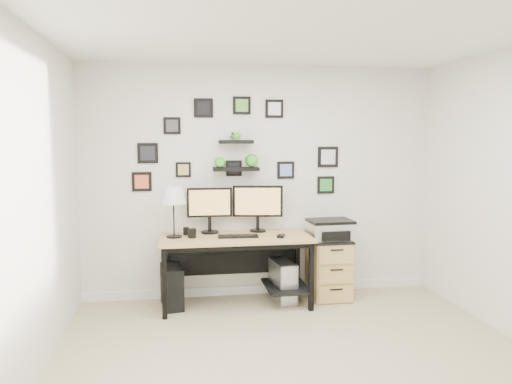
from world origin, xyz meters
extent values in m
plane|color=#C1B28A|center=(0.00, 0.00, 0.00)|extent=(4.00, 4.00, 0.00)
plane|color=white|center=(0.00, 0.00, 2.60)|extent=(4.00, 4.00, 0.00)
plane|color=silver|center=(0.00, 2.00, 1.30)|extent=(4.00, 0.00, 4.00)
plane|color=silver|center=(0.00, -2.00, 1.30)|extent=(4.00, 0.00, 4.00)
plane|color=silver|center=(-2.00, 0.00, 1.30)|extent=(0.00, 4.00, 4.00)
cube|color=white|center=(0.00, 1.99, 0.05)|extent=(4.00, 0.03, 0.10)
cube|color=tan|center=(-0.34, 1.63, 0.73)|extent=(1.60, 0.70, 0.03)
cube|color=black|center=(-0.34, 1.63, 0.69)|extent=(1.54, 0.64, 0.05)
cube|color=black|center=(-0.34, 1.96, 0.46)|extent=(1.44, 0.02, 0.41)
cube|color=black|center=(0.21, 1.63, 0.18)|extent=(0.45, 0.63, 0.03)
cube|color=black|center=(-1.09, 1.33, 0.36)|extent=(0.05, 0.05, 0.72)
cube|color=black|center=(-1.09, 1.93, 0.36)|extent=(0.05, 0.05, 0.72)
cube|color=black|center=(0.41, 1.33, 0.36)|extent=(0.05, 0.05, 0.72)
cube|color=black|center=(0.41, 1.93, 0.36)|extent=(0.05, 0.05, 0.72)
cylinder|color=black|center=(-0.60, 1.86, 0.76)|extent=(0.20, 0.20, 0.02)
cylinder|color=black|center=(-0.60, 1.86, 0.85)|extent=(0.04, 0.04, 0.17)
cube|color=black|center=(-0.60, 1.86, 1.09)|extent=(0.49, 0.05, 0.32)
cube|color=tan|center=(-0.60, 1.84, 1.09)|extent=(0.44, 0.02, 0.28)
cylinder|color=black|center=(-0.06, 1.87, 0.76)|extent=(0.21, 0.21, 0.02)
cylinder|color=black|center=(-0.06, 1.87, 0.84)|extent=(0.04, 0.04, 0.16)
cube|color=black|center=(-0.06, 1.87, 1.09)|extent=(0.55, 0.12, 0.35)
cube|color=tan|center=(-0.07, 1.85, 1.09)|extent=(0.50, 0.08, 0.30)
cube|color=black|center=(-0.32, 1.59, 0.76)|extent=(0.43, 0.15, 0.02)
cube|color=black|center=(0.12, 1.50, 0.77)|extent=(0.11, 0.12, 0.03)
cylinder|color=black|center=(-0.99, 1.69, 0.76)|extent=(0.16, 0.16, 0.02)
cylinder|color=black|center=(-0.99, 1.69, 1.01)|extent=(0.01, 0.01, 0.49)
cone|color=white|center=(-0.99, 1.69, 1.20)|extent=(0.27, 0.27, 0.18)
cylinder|color=black|center=(-0.80, 1.63, 0.80)|extent=(0.09, 0.09, 0.10)
cylinder|color=black|center=(-0.86, 1.80, 0.79)|extent=(0.07, 0.07, 0.09)
cube|color=black|center=(-1.02, 1.69, 0.22)|extent=(0.26, 0.46, 0.44)
cube|color=gray|center=(0.19, 1.69, 0.22)|extent=(0.25, 0.46, 0.44)
cube|color=silver|center=(0.21, 1.47, 0.22)|extent=(0.18, 0.03, 0.41)
cube|color=tan|center=(0.73, 1.73, 0.33)|extent=(0.42, 0.50, 0.65)
cube|color=black|center=(0.73, 1.73, 0.66)|extent=(0.43, 0.51, 0.02)
cube|color=tan|center=(0.73, 1.47, 0.11)|extent=(0.39, 0.02, 0.18)
cylinder|color=black|center=(0.73, 1.46, 0.17)|extent=(0.14, 0.02, 0.02)
cube|color=tan|center=(0.73, 1.47, 0.33)|extent=(0.39, 0.02, 0.18)
cylinder|color=black|center=(0.73, 1.46, 0.39)|extent=(0.14, 0.02, 0.02)
cube|color=tan|center=(0.73, 1.47, 0.54)|extent=(0.39, 0.02, 0.18)
cylinder|color=black|center=(0.73, 1.46, 0.60)|extent=(0.14, 0.02, 0.02)
cube|color=silver|center=(0.73, 1.72, 0.76)|extent=(0.49, 0.39, 0.18)
cube|color=black|center=(0.73, 1.72, 0.87)|extent=(0.49, 0.39, 0.03)
cube|color=black|center=(0.74, 1.53, 0.74)|extent=(0.32, 0.04, 0.11)
cube|color=black|center=(-0.30, 1.91, 1.45)|extent=(0.50, 0.18, 0.04)
cube|color=black|center=(-0.30, 1.90, 1.75)|extent=(0.38, 0.15, 0.04)
imported|color=green|center=(-0.47, 1.91, 1.60)|extent=(0.15, 0.12, 0.27)
imported|color=green|center=(-0.13, 1.91, 1.60)|extent=(0.15, 0.15, 0.27)
imported|color=green|center=(-0.30, 1.90, 1.90)|extent=(0.13, 0.09, 0.25)
cube|color=black|center=(-1.26, 1.99, 1.63)|extent=(0.22, 0.02, 0.22)
cube|color=black|center=(-1.26, 1.98, 1.63)|extent=(0.15, 0.00, 0.15)
cube|color=black|center=(-0.32, 1.99, 1.46)|extent=(0.18, 0.02, 0.18)
cube|color=black|center=(-0.32, 1.98, 1.46)|extent=(0.12, 0.00, 0.12)
cube|color=black|center=(0.78, 1.99, 1.57)|extent=(0.24, 0.02, 0.24)
cube|color=silver|center=(0.78, 1.98, 1.57)|extent=(0.17, 0.00, 0.17)
cube|color=black|center=(0.75, 1.99, 1.25)|extent=(0.20, 0.02, 0.20)
cube|color=#318837|center=(0.75, 1.98, 1.25)|extent=(0.14, 0.00, 0.14)
cube|color=black|center=(0.14, 1.99, 2.12)|extent=(0.20, 0.02, 0.20)
cube|color=white|center=(0.14, 1.98, 2.12)|extent=(0.14, 0.00, 0.14)
cube|color=black|center=(-0.99, 1.99, 1.92)|extent=(0.18, 0.02, 0.18)
cube|color=#38393E|center=(-0.99, 1.98, 1.92)|extent=(0.13, 0.00, 0.13)
cube|color=black|center=(-1.33, 1.99, 1.32)|extent=(0.21, 0.02, 0.21)
cube|color=#E75836|center=(-1.33, 1.98, 1.32)|extent=(0.15, 0.00, 0.15)
cube|color=black|center=(0.28, 1.99, 1.43)|extent=(0.20, 0.02, 0.20)
cube|color=#7183C6|center=(0.28, 1.98, 1.43)|extent=(0.14, 0.00, 0.14)
cube|color=black|center=(-0.22, 1.99, 2.15)|extent=(0.20, 0.02, 0.20)
cube|color=#5B9B33|center=(-0.22, 1.98, 2.15)|extent=(0.14, 0.00, 0.14)
cube|color=black|center=(-0.65, 1.99, 2.12)|extent=(0.21, 0.02, 0.21)
cube|color=black|center=(-0.65, 1.98, 2.12)|extent=(0.15, 0.00, 0.15)
cube|color=black|center=(-0.88, 1.99, 1.44)|extent=(0.17, 0.02, 0.17)
cube|color=tan|center=(-0.88, 1.98, 1.44)|extent=(0.12, 0.00, 0.12)
camera|label=1|loc=(-0.96, -3.55, 1.80)|focal=35.00mm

